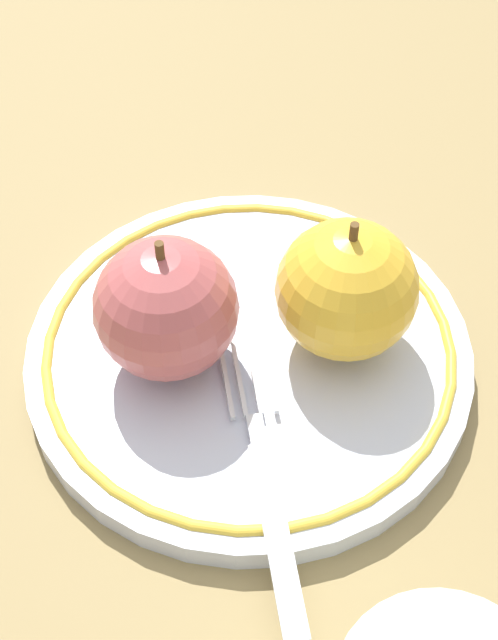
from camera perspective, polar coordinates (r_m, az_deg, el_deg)
ground_plane at (r=0.52m, az=-0.39°, el=-1.06°), size 2.00×2.00×0.00m
plate at (r=0.50m, az=0.00°, el=-2.12°), size 0.25×0.25×0.02m
apple_red_whole at (r=0.46m, az=-5.33°, el=0.75°), size 0.08×0.08×0.09m
apple_second_whole at (r=0.47m, az=6.23°, el=1.80°), size 0.08×0.08×0.09m
fork at (r=0.44m, az=0.99°, el=-9.58°), size 0.17×0.09×0.00m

